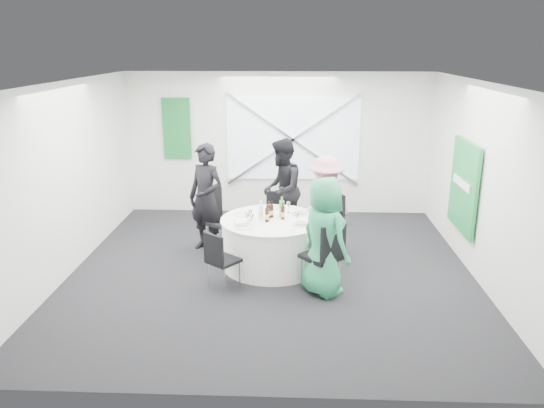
{
  "coord_description": "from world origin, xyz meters",
  "views": [
    {
      "loc": [
        0.32,
        -7.4,
        3.3
      ],
      "look_at": [
        0.0,
        0.2,
        1.0
      ],
      "focal_mm": 35.0,
      "sensor_mm": 36.0,
      "label": 1
    }
  ],
  "objects_px": {
    "chair_back": "(277,214)",
    "chair_front_right": "(326,251)",
    "banquet_table": "(272,243)",
    "green_water_bottle": "(282,209)",
    "chair_back_right": "(329,219)",
    "person_woman_pink": "(325,205)",
    "clear_water_bottle": "(261,212)",
    "chair_back_left": "(218,215)",
    "person_man_back_left": "(206,198)",
    "chair_front_left": "(220,257)",
    "person_woman_green": "(324,237)",
    "person_man_back": "(282,190)"
  },
  "relations": [
    {
      "from": "chair_back_right",
      "to": "person_woman_pink",
      "type": "xyz_separation_m",
      "value": [
        -0.06,
        0.14,
        0.2
      ]
    },
    {
      "from": "chair_front_right",
      "to": "person_woman_green",
      "type": "height_order",
      "value": "person_woman_green"
    },
    {
      "from": "person_man_back_left",
      "to": "chair_front_right",
      "type": "bearing_deg",
      "value": -8.88
    },
    {
      "from": "green_water_bottle",
      "to": "clear_water_bottle",
      "type": "relative_size",
      "value": 1.07
    },
    {
      "from": "chair_front_right",
      "to": "green_water_bottle",
      "type": "xyz_separation_m",
      "value": [
        -0.63,
        1.01,
        0.28
      ]
    },
    {
      "from": "chair_back",
      "to": "green_water_bottle",
      "type": "height_order",
      "value": "green_water_bottle"
    },
    {
      "from": "banquet_table",
      "to": "green_water_bottle",
      "type": "height_order",
      "value": "green_water_bottle"
    },
    {
      "from": "green_water_bottle",
      "to": "chair_back_right",
      "type": "bearing_deg",
      "value": 27.22
    },
    {
      "from": "chair_front_left",
      "to": "clear_water_bottle",
      "type": "relative_size",
      "value": 2.85
    },
    {
      "from": "clear_water_bottle",
      "to": "person_man_back_left",
      "type": "bearing_deg",
      "value": 144.21
    },
    {
      "from": "chair_back",
      "to": "person_woman_green",
      "type": "relative_size",
      "value": 0.53
    },
    {
      "from": "clear_water_bottle",
      "to": "chair_front_right",
      "type": "bearing_deg",
      "value": -42.17
    },
    {
      "from": "chair_back",
      "to": "chair_front_right",
      "type": "relative_size",
      "value": 0.86
    },
    {
      "from": "chair_back_right",
      "to": "chair_front_left",
      "type": "xyz_separation_m",
      "value": [
        -1.59,
        -1.37,
        -0.12
      ]
    },
    {
      "from": "person_woman_pink",
      "to": "person_woman_green",
      "type": "bearing_deg",
      "value": 48.34
    },
    {
      "from": "chair_front_right",
      "to": "green_water_bottle",
      "type": "distance_m",
      "value": 1.22
    },
    {
      "from": "person_man_back_left",
      "to": "chair_back_left",
      "type": "bearing_deg",
      "value": 34.31
    },
    {
      "from": "banquet_table",
      "to": "green_water_bottle",
      "type": "relative_size",
      "value": 4.92
    },
    {
      "from": "chair_back_right",
      "to": "green_water_bottle",
      "type": "bearing_deg",
      "value": -92.5
    },
    {
      "from": "chair_front_right",
      "to": "clear_water_bottle",
      "type": "height_order",
      "value": "clear_water_bottle"
    },
    {
      "from": "person_man_back_left",
      "to": "person_man_back",
      "type": "xyz_separation_m",
      "value": [
        1.22,
        0.61,
        -0.01
      ]
    },
    {
      "from": "chair_front_left",
      "to": "clear_water_bottle",
      "type": "height_order",
      "value": "clear_water_bottle"
    },
    {
      "from": "chair_back",
      "to": "chair_back_right",
      "type": "xyz_separation_m",
      "value": [
        0.86,
        -0.54,
        0.1
      ]
    },
    {
      "from": "chair_back_left",
      "to": "chair_back_right",
      "type": "relative_size",
      "value": 0.99
    },
    {
      "from": "banquet_table",
      "to": "clear_water_bottle",
      "type": "relative_size",
      "value": 5.28
    },
    {
      "from": "chair_front_left",
      "to": "person_woman_pink",
      "type": "relative_size",
      "value": 0.52
    },
    {
      "from": "chair_back",
      "to": "clear_water_bottle",
      "type": "relative_size",
      "value": 2.97
    },
    {
      "from": "chair_back",
      "to": "chair_front_right",
      "type": "bearing_deg",
      "value": -67.02
    },
    {
      "from": "person_woman_green",
      "to": "chair_front_left",
      "type": "bearing_deg",
      "value": 49.11
    },
    {
      "from": "chair_back_left",
      "to": "chair_front_left",
      "type": "xyz_separation_m",
      "value": [
        0.23,
        -1.52,
        -0.11
      ]
    },
    {
      "from": "chair_back_right",
      "to": "person_man_back",
      "type": "bearing_deg",
      "value": -163.15
    },
    {
      "from": "chair_back_right",
      "to": "clear_water_bottle",
      "type": "distance_m",
      "value": 1.22
    },
    {
      "from": "clear_water_bottle",
      "to": "chair_back_left",
      "type": "bearing_deg",
      "value": 137.55
    },
    {
      "from": "chair_back_left",
      "to": "chair_front_right",
      "type": "bearing_deg",
      "value": -96.76
    },
    {
      "from": "chair_back",
      "to": "clear_water_bottle",
      "type": "distance_m",
      "value": 1.16
    },
    {
      "from": "green_water_bottle",
      "to": "clear_water_bottle",
      "type": "bearing_deg",
      "value": -153.61
    },
    {
      "from": "banquet_table",
      "to": "person_man_back",
      "type": "xyz_separation_m",
      "value": [
        0.12,
        1.25,
        0.5
      ]
    },
    {
      "from": "chair_back_left",
      "to": "green_water_bottle",
      "type": "height_order",
      "value": "green_water_bottle"
    },
    {
      "from": "chair_back_right",
      "to": "person_woman_pink",
      "type": "bearing_deg",
      "value": 172.96
    },
    {
      "from": "banquet_table",
      "to": "person_woman_green",
      "type": "bearing_deg",
      "value": -50.44
    },
    {
      "from": "chair_back_left",
      "to": "chair_back_right",
      "type": "bearing_deg",
      "value": -59.01
    },
    {
      "from": "chair_back_right",
      "to": "chair_front_right",
      "type": "distance_m",
      "value": 1.4
    },
    {
      "from": "chair_back_left",
      "to": "chair_back_right",
      "type": "height_order",
      "value": "chair_back_right"
    },
    {
      "from": "banquet_table",
      "to": "person_woman_pink",
      "type": "distance_m",
      "value": 1.14
    },
    {
      "from": "banquet_table",
      "to": "clear_water_bottle",
      "type": "height_order",
      "value": "clear_water_bottle"
    },
    {
      "from": "banquet_table",
      "to": "chair_back_right",
      "type": "bearing_deg",
      "value": 29.72
    },
    {
      "from": "person_man_back_left",
      "to": "clear_water_bottle",
      "type": "distance_m",
      "value": 1.15
    },
    {
      "from": "chair_back",
      "to": "chair_front_right",
      "type": "height_order",
      "value": "chair_front_right"
    },
    {
      "from": "chair_back_left",
      "to": "green_water_bottle",
      "type": "distance_m",
      "value": 1.22
    },
    {
      "from": "chair_front_left",
      "to": "person_woman_pink",
      "type": "xyz_separation_m",
      "value": [
        1.53,
        1.51,
        0.31
      ]
    }
  ]
}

